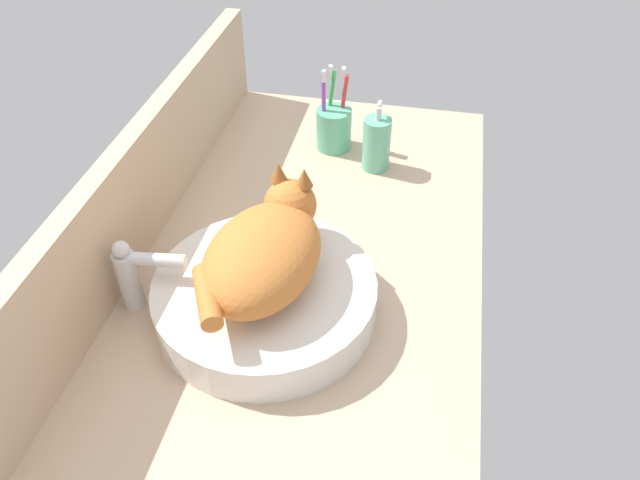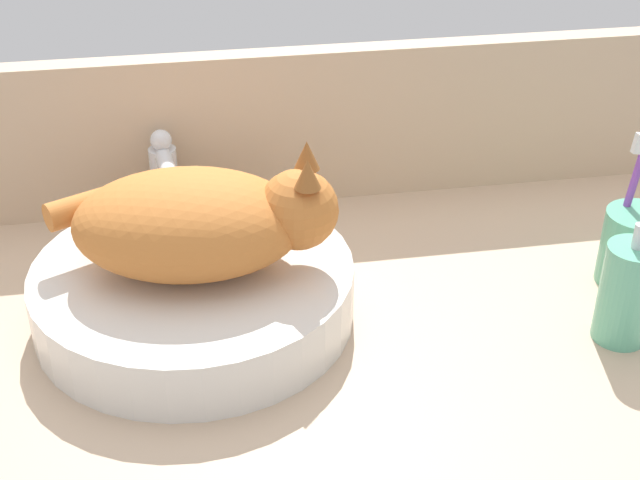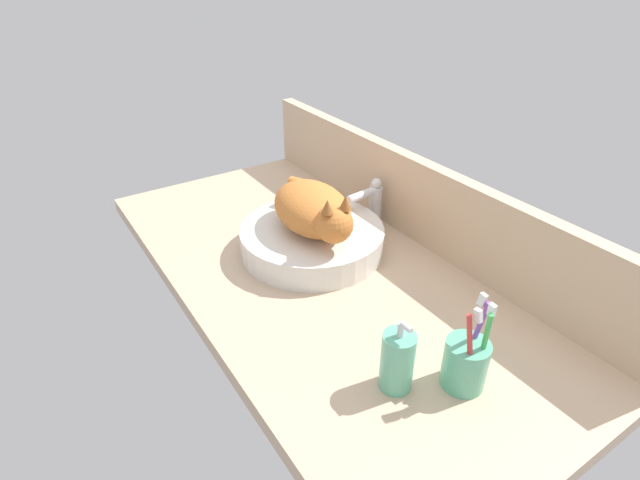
{
  "view_description": "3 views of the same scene",
  "coord_description": "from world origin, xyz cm",
  "views": [
    {
      "loc": [
        -75.19,
        -19.52,
        76.54
      ],
      "look_at": [
        1.15,
        -4.05,
        9.21
      ],
      "focal_mm": 35.0,
      "sensor_mm": 36.0,
      "label": 1
    },
    {
      "loc": [
        -8.12,
        -81.07,
        60.37
      ],
      "look_at": [
        6.53,
        3.97,
        8.14
      ],
      "focal_mm": 50.0,
      "sensor_mm": 36.0,
      "label": 2
    },
    {
      "loc": [
        82.89,
        -54.42,
        68.3
      ],
      "look_at": [
        4.85,
        -2.99,
        11.66
      ],
      "focal_mm": 28.0,
      "sensor_mm": 36.0,
      "label": 3
    }
  ],
  "objects": [
    {
      "name": "sink_basin",
      "position": [
        -8.03,
        3.14,
        3.36
      ],
      "size": [
        36.04,
        36.04,
        6.72
      ],
      "primitive_type": "cylinder",
      "color": "silver",
      "rests_on": "ground_plane"
    },
    {
      "name": "backsplash_panel",
      "position": [
        0.0,
        30.03,
        10.71
      ],
      "size": [
        131.47,
        3.6,
        21.41
      ],
      "primitive_type": "cube",
      "color": "#CCAD8C",
      "rests_on": "ground_plane"
    },
    {
      "name": "cat",
      "position": [
        -6.67,
        3.03,
        12.48
      ],
      "size": [
        31.79,
        20.28,
        14.0
      ],
      "color": "#CC7533",
      "rests_on": "sink_basin"
    },
    {
      "name": "ground_plane",
      "position": [
        0.0,
        0.0,
        -2.0
      ],
      "size": [
        131.47,
        63.65,
        4.0
      ],
      "primitive_type": "cube",
      "color": "tan"
    },
    {
      "name": "faucet",
      "position": [
        -10.42,
        24.1,
        7.3
      ],
      "size": [
        4.02,
        11.86,
        13.6
      ],
      "color": "silver",
      "rests_on": "ground_plane"
    },
    {
      "name": "toothbrush_cup",
      "position": [
        44.13,
        1.56,
        5.09
      ],
      "size": [
        7.82,
        7.82,
        18.7
      ],
      "color": "#5BB28E",
      "rests_on": "ground_plane"
    },
    {
      "name": "soap_dispenser",
      "position": [
        37.9,
        -8.78,
        5.91
      ],
      "size": [
        5.92,
        5.92,
        14.88
      ],
      "color": "#60B793",
      "rests_on": "ground_plane"
    }
  ]
}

